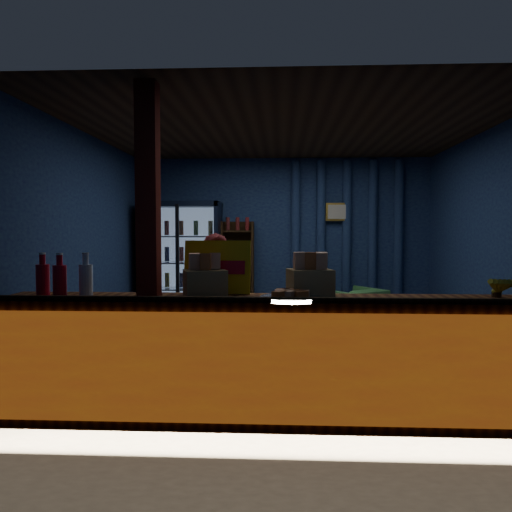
% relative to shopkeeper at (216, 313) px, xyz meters
% --- Properties ---
extents(ground, '(4.60, 4.60, 0.00)m').
position_rel_shopkeeper_xyz_m(ground, '(0.61, 1.28, -0.72)').
color(ground, '#515154').
rests_on(ground, ground).
extents(room_walls, '(4.60, 4.60, 4.60)m').
position_rel_shopkeeper_xyz_m(room_walls, '(0.61, 1.28, 0.85)').
color(room_walls, navy).
rests_on(room_walls, ground).
extents(counter, '(4.40, 0.57, 0.99)m').
position_rel_shopkeeper_xyz_m(counter, '(0.61, -0.63, -0.24)').
color(counter, brown).
rests_on(counter, ground).
extents(support_post, '(0.16, 0.16, 2.60)m').
position_rel_shopkeeper_xyz_m(support_post, '(-0.44, -0.62, 0.58)').
color(support_post, maroon).
rests_on(support_post, ground).
extents(beverage_cooler, '(1.20, 0.62, 1.90)m').
position_rel_shopkeeper_xyz_m(beverage_cooler, '(-0.94, 3.20, 0.21)').
color(beverage_cooler, black).
rests_on(beverage_cooler, ground).
extents(bottle_shelf, '(0.50, 0.28, 1.60)m').
position_rel_shopkeeper_xyz_m(bottle_shelf, '(-0.09, 3.34, 0.07)').
color(bottle_shelf, '#372211').
rests_on(bottle_shelf, ground).
extents(curtain_folds, '(1.74, 0.14, 2.50)m').
position_rel_shopkeeper_xyz_m(curtain_folds, '(1.61, 3.42, 0.58)').
color(curtain_folds, navy).
rests_on(curtain_folds, room_walls).
extents(framed_picture, '(0.36, 0.04, 0.28)m').
position_rel_shopkeeper_xyz_m(framed_picture, '(1.46, 3.38, 1.03)').
color(framed_picture, gold).
rests_on(framed_picture, room_walls).
extents(shopkeeper, '(0.57, 0.41, 1.44)m').
position_rel_shopkeeper_xyz_m(shopkeeper, '(0.00, 0.00, 0.00)').
color(shopkeeper, maroon).
rests_on(shopkeeper, ground).
extents(green_chair, '(1.00, 1.01, 0.67)m').
position_rel_shopkeeper_xyz_m(green_chair, '(1.59, 2.56, -0.39)').
color(green_chair, '#52A452').
rests_on(green_chair, ground).
extents(side_table, '(0.70, 0.60, 0.64)m').
position_rel_shopkeeper_xyz_m(side_table, '(0.95, 2.77, -0.45)').
color(side_table, '#372211').
rests_on(side_table, ground).
extents(yellow_sign, '(0.55, 0.14, 0.43)m').
position_rel_shopkeeper_xyz_m(yellow_sign, '(0.07, -0.41, 0.45)').
color(yellow_sign, '#E5B90C').
rests_on(yellow_sign, counter).
extents(soda_bottles, '(0.46, 0.19, 0.34)m').
position_rel_shopkeeper_xyz_m(soda_bottles, '(-1.14, -0.59, 0.37)').
color(soda_bottles, red).
rests_on(soda_bottles, counter).
extents(snack_box_left, '(0.38, 0.35, 0.34)m').
position_rel_shopkeeper_xyz_m(snack_box_left, '(-0.02, -0.54, 0.35)').
color(snack_box_left, '#A1824E').
rests_on(snack_box_left, counter).
extents(snack_box_centre, '(0.38, 0.33, 0.35)m').
position_rel_shopkeeper_xyz_m(snack_box_centre, '(0.81, -0.52, 0.35)').
color(snack_box_centre, '#A1824E').
rests_on(snack_box_centre, counter).
extents(pastry_tray, '(0.47, 0.47, 0.08)m').
position_rel_shopkeeper_xyz_m(pastry_tray, '(0.66, -0.74, 0.25)').
color(pastry_tray, silver).
rests_on(pastry_tray, counter).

